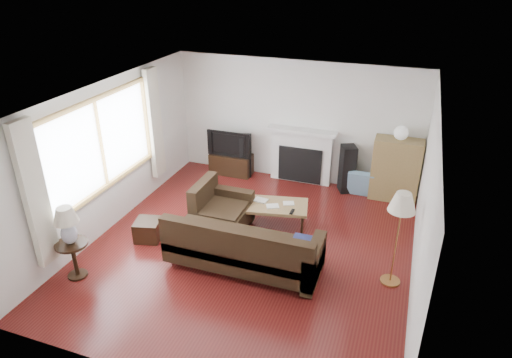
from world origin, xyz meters
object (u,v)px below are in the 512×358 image
(bookshelf, at_px, (396,170))
(floor_lamp, at_px, (397,240))
(sectional_sofa, at_px, (244,244))
(tv_stand, at_px, (231,164))
(side_table, at_px, (75,260))
(coffee_table, at_px, (274,215))

(bookshelf, height_order, floor_lamp, floor_lamp)
(sectional_sofa, bearing_deg, bookshelf, 57.29)
(tv_stand, distance_m, bookshelf, 3.40)
(floor_lamp, height_order, side_table, floor_lamp)
(tv_stand, distance_m, sectional_sofa, 3.34)
(bookshelf, relative_size, coffee_table, 1.07)
(floor_lamp, bearing_deg, side_table, -162.16)
(bookshelf, relative_size, floor_lamp, 0.83)
(coffee_table, relative_size, floor_lamp, 0.78)
(coffee_table, bearing_deg, side_table, -147.32)
(bookshelf, bearing_deg, sectional_sofa, -122.71)
(tv_stand, relative_size, bookshelf, 0.73)
(bookshelf, bearing_deg, coffee_table, -136.36)
(bookshelf, xyz_separation_m, sectional_sofa, (-1.93, -3.01, -0.20))
(sectional_sofa, bearing_deg, tv_stand, 115.65)
(tv_stand, xyz_separation_m, sectional_sofa, (1.44, -3.00, 0.18))
(sectional_sofa, height_order, side_table, sectional_sofa)
(coffee_table, relative_size, side_table, 1.97)
(side_table, bearing_deg, coffee_table, 44.38)
(tv_stand, xyz_separation_m, bookshelf, (3.38, 0.01, 0.39))
(coffee_table, distance_m, side_table, 3.25)
(tv_stand, bearing_deg, floor_lamp, -36.34)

